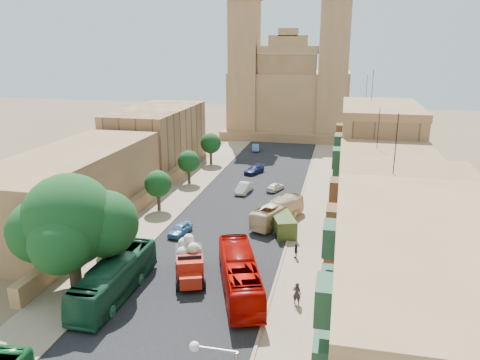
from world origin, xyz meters
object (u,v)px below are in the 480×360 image
at_px(street_tree_a, 113,222).
at_px(street_tree_c, 189,161).
at_px(car_white_b, 275,187).
at_px(pedestrian_c, 296,251).
at_px(ficus_tree, 71,223).
at_px(street_tree_b, 158,184).
at_px(street_tree_d, 211,143).
at_px(olive_pickup, 283,224).
at_px(car_blue_b, 256,148).
at_px(bus_cream_east, 278,212).
at_px(car_white_a, 244,188).
at_px(car_cream, 266,216).
at_px(car_blue_a, 180,229).
at_px(bus_red_east, 240,275).
at_px(bus_green_north, 115,278).
at_px(red_truck, 189,260).
at_px(pedestrian_a, 297,294).
at_px(car_dkblue, 254,170).
at_px(church, 290,93).

xyz_separation_m(street_tree_a, street_tree_c, (0.00, 24.00, 0.38)).
bearing_deg(car_white_b, pedestrian_c, 125.13).
height_order(ficus_tree, street_tree_b, ficus_tree).
bearing_deg(street_tree_d, olive_pickup, -60.04).
bearing_deg(car_blue_b, bus_cream_east, -87.03).
height_order(car_white_a, car_cream, car_white_a).
bearing_deg(street_tree_c, pedestrian_c, -50.42).
bearing_deg(street_tree_a, bus_cream_east, 35.74).
height_order(street_tree_c, car_white_a, street_tree_c).
height_order(car_blue_a, car_white_b, car_blue_a).
bearing_deg(bus_red_east, pedestrian_c, -136.58).
bearing_deg(car_blue_b, bus_green_north, -102.85).
relative_size(red_truck, car_white_a, 1.58).
xyz_separation_m(red_truck, pedestrian_a, (9.85, -2.55, -0.69)).
bearing_deg(street_tree_c, car_cream, -43.73).
bearing_deg(street_tree_c, street_tree_d, 90.00).
distance_m(car_cream, car_blue_b, 37.92).
bearing_deg(olive_pickup, street_tree_d, 119.96).
bearing_deg(car_white_b, car_blue_b, -51.66).
bearing_deg(car_dkblue, olive_pickup, -49.23).
distance_m(street_tree_d, car_blue_b, 13.45).
bearing_deg(pedestrian_a, red_truck, -0.75).
relative_size(church, street_tree_d, 6.66).
distance_m(street_tree_c, car_cream, 19.30).
height_order(street_tree_c, car_dkblue, street_tree_c).
relative_size(street_tree_d, pedestrian_a, 2.87).
distance_m(church, car_white_b, 44.52).
bearing_deg(street_tree_d, pedestrian_a, -65.70).
relative_size(church, bus_cream_east, 3.89).
xyz_separation_m(car_blue_a, car_white_a, (3.74, 16.18, 0.06)).
xyz_separation_m(red_truck, car_white_b, (3.79, 27.03, -1.06)).
height_order(car_cream, car_white_b, car_cream).
relative_size(church, street_tree_a, 8.12).
bearing_deg(car_blue_b, olive_pickup, -86.75).
xyz_separation_m(ficus_tree, car_white_b, (12.53, 31.10, -5.42)).
relative_size(street_tree_b, car_blue_a, 1.37).
xyz_separation_m(bus_cream_east, car_dkblue, (-6.69, 20.56, -0.68)).
distance_m(olive_pickup, pedestrian_c, 6.42).
xyz_separation_m(street_tree_c, car_white_a, (8.97, -2.74, -2.67)).
xyz_separation_m(olive_pickup, bus_red_east, (-1.85, -13.58, 0.61)).
height_order(bus_red_east, pedestrian_a, bus_red_east).
relative_size(car_white_a, car_blue_b, 1.12).
distance_m(church, street_tree_c, 44.20).
bearing_deg(car_cream, bus_red_east, 86.45).
bearing_deg(red_truck, street_tree_d, 103.15).
bearing_deg(bus_red_east, car_dkblue, -99.95).
bearing_deg(street_tree_c, pedestrian_a, -57.82).
distance_m(street_tree_b, olive_pickup, 16.81).
bearing_deg(street_tree_b, car_white_b, 40.26).
bearing_deg(street_tree_a, street_tree_b, 90.00).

